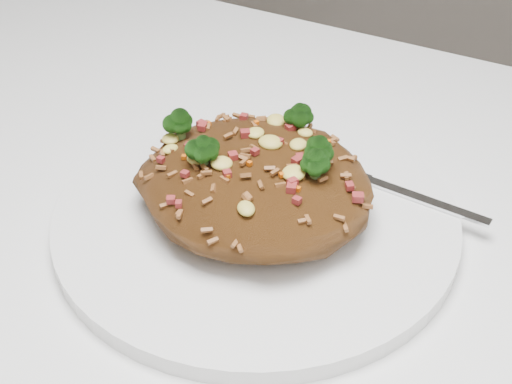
% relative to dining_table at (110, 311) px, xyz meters
% --- Properties ---
extents(dining_table, '(1.20, 0.80, 0.75)m').
position_rel_dining_table_xyz_m(dining_table, '(0.00, 0.00, 0.00)').
color(dining_table, white).
rests_on(dining_table, ground).
extents(plate, '(0.30, 0.30, 0.01)m').
position_rel_dining_table_xyz_m(plate, '(0.10, 0.06, 0.10)').
color(plate, white).
rests_on(plate, dining_table).
extents(fried_rice, '(0.17, 0.16, 0.07)m').
position_rel_dining_table_xyz_m(fried_rice, '(0.10, 0.06, 0.14)').
color(fried_rice, brown).
rests_on(fried_rice, plate).
extents(fork, '(0.16, 0.03, 0.00)m').
position_rel_dining_table_xyz_m(fork, '(0.19, 0.13, 0.11)').
color(fork, silver).
rests_on(fork, plate).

